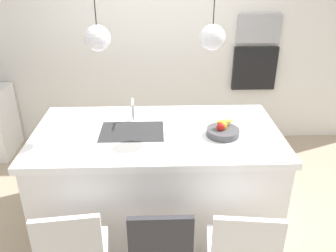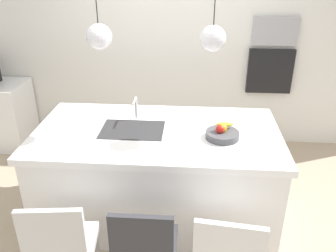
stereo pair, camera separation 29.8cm
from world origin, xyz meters
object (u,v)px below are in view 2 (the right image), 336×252
at_px(chair_middle, 145,248).
at_px(microwave, 275,31).
at_px(fruit_bowl, 222,133).
at_px(oven, 270,71).
at_px(chair_near, 61,245).

bearing_deg(chair_middle, microwave, 64.28).
height_order(fruit_bowl, chair_middle, fruit_bowl).
bearing_deg(oven, fruit_bowl, -112.58).
height_order(chair_near, chair_middle, chair_near).
distance_m(microwave, chair_near, 3.33).
xyz_separation_m(microwave, oven, (0.00, 0.00, -0.50)).
distance_m(microwave, oven, 0.50).
xyz_separation_m(fruit_bowl, chair_middle, (-0.55, -0.92, -0.43)).
relative_size(microwave, chair_middle, 0.59).
xyz_separation_m(chair_near, chair_middle, (0.59, 0.00, 0.01)).
bearing_deg(chair_middle, fruit_bowl, 58.96).
distance_m(fruit_bowl, microwave, 1.90).
xyz_separation_m(fruit_bowl, chair_near, (-1.14, -0.92, -0.44)).
bearing_deg(chair_near, fruit_bowl, 38.88).
xyz_separation_m(oven, chair_middle, (-1.25, -2.59, -0.48)).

